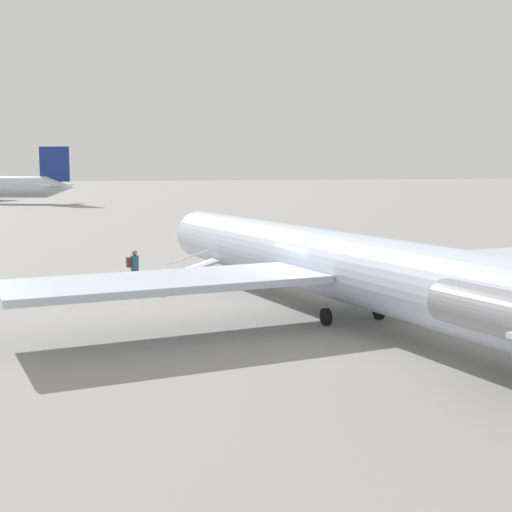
# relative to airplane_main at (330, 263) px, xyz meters

# --- Properties ---
(ground_plane) EXTENTS (600.00, 600.00, 0.00)m
(ground_plane) POSITION_rel_airplane_main_xyz_m (0.91, 0.06, -1.91)
(ground_plane) COLOR gray
(airplane_main) EXTENTS (30.84, 23.55, 6.41)m
(airplane_main) POSITION_rel_airplane_main_xyz_m (0.00, 0.00, 0.00)
(airplane_main) COLOR silver
(airplane_main) RESTS_ON ground
(boarding_stairs) EXTENTS (1.29, 4.07, 1.63)m
(boarding_stairs) POSITION_rel_airplane_main_xyz_m (8.12, 4.30, -1.55)
(boarding_stairs) COLOR silver
(boarding_stairs) RESTS_ON ground
(passenger) EXTENTS (0.36, 0.55, 1.74)m
(passenger) POSITION_rel_airplane_main_xyz_m (8.34, 5.48, -0.91)
(passenger) COLOR #23232D
(passenger) RESTS_ON ground
(traffic_cone_near_stairs) EXTENTS (0.62, 0.62, 0.68)m
(traffic_cone_near_stairs) POSITION_rel_airplane_main_xyz_m (8.40, 6.82, -1.60)
(traffic_cone_near_stairs) COLOR black
(traffic_cone_near_stairs) RESTS_ON ground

